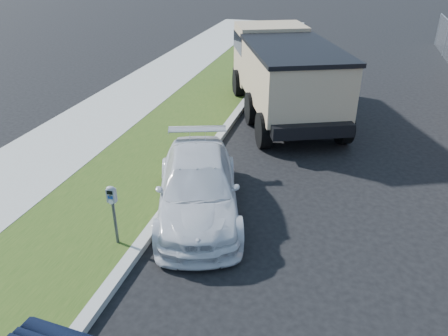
# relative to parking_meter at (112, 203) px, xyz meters

# --- Properties ---
(ground) EXTENTS (120.00, 120.00, 0.00)m
(ground) POSITION_rel_parking_meter_xyz_m (3.05, 1.16, -1.08)
(ground) COLOR black
(ground) RESTS_ON ground
(streetside) EXTENTS (6.12, 50.00, 0.15)m
(streetside) POSITION_rel_parking_meter_xyz_m (-2.51, 3.16, -1.02)
(streetside) COLOR gray
(streetside) RESTS_ON ground
(parking_meter) EXTENTS (0.19, 0.14, 1.32)m
(parking_meter) POSITION_rel_parking_meter_xyz_m (0.00, 0.00, 0.00)
(parking_meter) COLOR #3F4247
(parking_meter) RESTS_ON ground
(white_wagon) EXTENTS (3.17, 4.82, 1.30)m
(white_wagon) POSITION_rel_parking_meter_xyz_m (1.14, 1.81, -0.43)
(white_wagon) COLOR silver
(white_wagon) RESTS_ON ground
(dump_truck) EXTENTS (5.13, 7.51, 2.77)m
(dump_truck) POSITION_rel_parking_meter_xyz_m (1.93, 8.80, 0.48)
(dump_truck) COLOR black
(dump_truck) RESTS_ON ground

